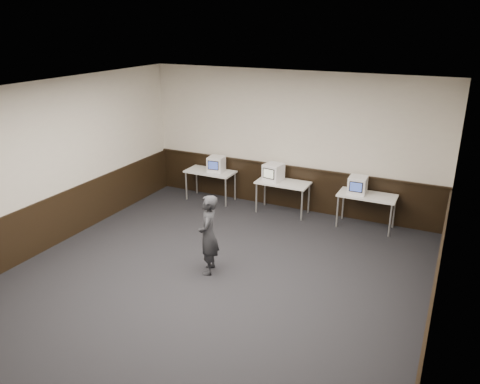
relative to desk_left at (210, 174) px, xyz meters
The scene contains 16 objects.
floor 4.13m from the desk_left, 62.18° to the right, with size 8.00×8.00×0.00m, color black.
ceiling 4.79m from the desk_left, 62.18° to the right, with size 8.00×8.00×0.00m, color white.
back_wall 2.15m from the desk_left, 11.89° to the left, with size 7.00×7.00×0.00m, color beige.
left_wall 4.05m from the desk_left, 113.96° to the right, with size 8.00×8.00×0.00m, color beige.
right_wall 6.56m from the desk_left, 33.69° to the right, with size 8.00×8.00×0.00m, color beige.
wainscot_back 1.95m from the desk_left, 11.31° to the left, with size 6.98×0.04×1.00m, color black.
wainscot_left 3.94m from the desk_left, 113.70° to the right, with size 0.04×7.98×1.00m, color black.
wainscot_right 6.48m from the desk_left, 33.79° to the right, with size 0.04×7.98×1.00m, color black.
wainscot_rail 1.96m from the desk_left, 10.73° to the left, with size 6.98×0.06×0.04m, color black.
desk_left is the anchor object (origin of this frame).
desk_center 1.90m from the desk_left, ahead, with size 1.20×0.60×0.75m.
desk_right 3.80m from the desk_left, ahead, with size 1.20×0.60×0.75m.
emac_left 0.30m from the desk_left, 16.95° to the left, with size 0.41×0.43×0.37m.
emac_center 1.67m from the desk_left, ahead, with size 0.45×0.47×0.39m.
emac_right 3.59m from the desk_left, ahead, with size 0.38×0.41×0.37m.
person 3.56m from the desk_left, 61.27° to the right, with size 0.53×0.35×1.44m, color #25262A.
Camera 1 is at (3.50, -5.88, 4.22)m, focal length 35.00 mm.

